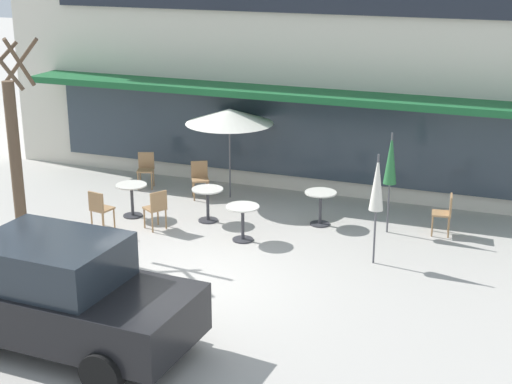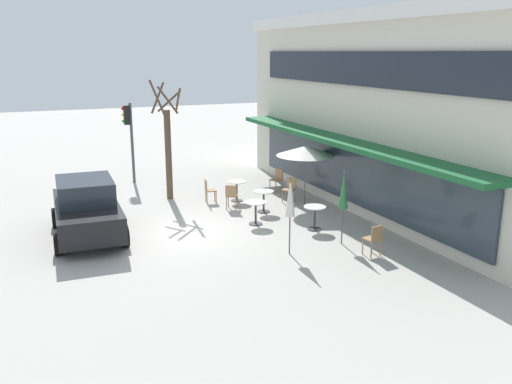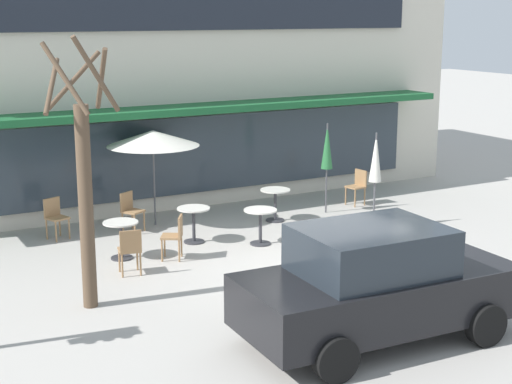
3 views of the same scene
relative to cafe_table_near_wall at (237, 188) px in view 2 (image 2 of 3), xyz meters
The scene contains 17 objects.
ground_plane 4.07m from the cafe_table_near_wall, 45.15° to the right, with size 80.00×80.00×0.00m, color #ADA8A0.
building_facade 8.18m from the cafe_table_near_wall, 68.18° to the left, with size 16.26×9.10×6.83m.
cafe_table_near_wall is the anchor object (origin of this frame).
cafe_table_streetside 4.26m from the cafe_table_near_wall, 13.72° to the left, with size 0.70×0.70×0.76m.
cafe_table_by_tree 1.76m from the cafe_table_near_wall, 10.84° to the left, with size 0.70×0.70×0.76m.
cafe_table_mid_patio 2.94m from the cafe_table_near_wall, ahead, with size 0.70×0.70×0.76m.
patio_umbrella_green_folded 2.98m from the cafe_table_near_wall, 53.09° to the left, with size 2.10×2.10×2.20m.
patio_umbrella_cream_folded 5.83m from the cafe_table_near_wall, 10.91° to the left, with size 0.28×0.28×2.20m.
patio_umbrella_corner_open 5.87m from the cafe_table_near_wall, ahead, with size 0.28×0.28×2.20m.
cafe_chair_0 1.06m from the cafe_table_near_wall, 100.50° to the right, with size 0.47×0.47×0.89m.
cafe_chair_1 1.99m from the cafe_table_near_wall, 64.56° to the left, with size 0.55×0.55×0.89m.
cafe_chair_2 6.92m from the cafe_table_near_wall, 11.46° to the left, with size 0.45×0.45×0.89m.
cafe_chair_3 2.19m from the cafe_table_near_wall, 110.43° to the left, with size 0.51×0.51×0.89m.
cafe_chair_4 1.08m from the cafe_table_near_wall, 31.24° to the right, with size 0.55×0.55×0.89m.
parked_sedan 5.97m from the cafe_table_near_wall, 70.73° to the right, with size 4.27×2.14×1.76m.
street_tree 3.02m from the cafe_table_near_wall, 121.08° to the right, with size 1.23×1.23×4.47m.
traffic_light_pole 5.77m from the cafe_table_near_wall, 146.22° to the right, with size 0.26×0.44×3.40m.
Camera 2 is at (15.50, -4.29, 5.45)m, focal length 38.00 mm.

